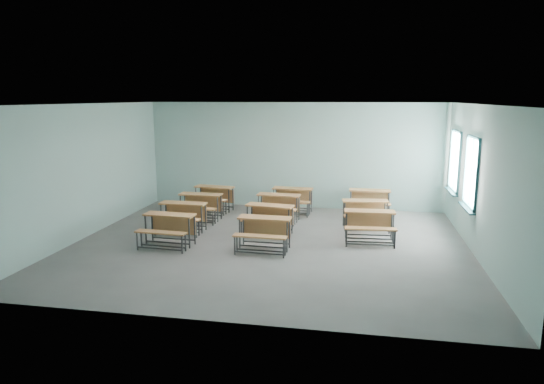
{
  "coord_description": "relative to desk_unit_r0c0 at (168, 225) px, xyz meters",
  "views": [
    {
      "loc": [
        2.03,
        -10.57,
        3.35
      ],
      "look_at": [
        -0.15,
        1.2,
        1.0
      ],
      "focal_mm": 32.0,
      "sensor_mm": 36.0,
      "label": 1
    }
  ],
  "objects": [
    {
      "name": "desk_unit_r3c1",
      "position": [
        2.31,
        3.7,
        0.0
      ],
      "size": [
        1.21,
        0.85,
        0.73
      ],
      "rotation": [
        0.0,
        0.0,
        -0.06
      ],
      "color": "#A76C3C",
      "rests_on": "ground"
    },
    {
      "name": "room",
      "position": [
        2.32,
        0.57,
        1.11
      ],
      "size": [
        9.04,
        8.04,
        3.24
      ],
      "color": "slate",
      "rests_on": "ground"
    },
    {
      "name": "desk_unit_r0c0",
      "position": [
        0.0,
        0.0,
        0.0
      ],
      "size": [
        1.22,
        0.85,
        0.73
      ],
      "rotation": [
        0.0,
        0.0,
        -0.06
      ],
      "color": "#A76C3C",
      "rests_on": "ground"
    },
    {
      "name": "desk_unit_r1c0",
      "position": [
        -0.13,
        1.2,
        0.0
      ],
      "size": [
        1.18,
        0.79,
        0.73
      ],
      "rotation": [
        0.0,
        0.0,
        -0.01
      ],
      "color": "#A76C3C",
      "rests_on": "ground"
    },
    {
      "name": "desk_unit_r2c2",
      "position": [
        4.42,
        2.34,
        0.0
      ],
      "size": [
        1.26,
        0.93,
        0.73
      ],
      "rotation": [
        0.0,
        0.0,
        0.13
      ],
      "color": "#A76C3C",
      "rests_on": "ground"
    },
    {
      "name": "desk_unit_r1c1",
      "position": [
        2.07,
        1.34,
        0.0
      ],
      "size": [
        1.27,
        0.94,
        0.73
      ],
      "rotation": [
        0.0,
        0.0,
        -0.14
      ],
      "color": "#A76C3C",
      "rests_on": "ground"
    },
    {
      "name": "desk_unit_r3c0",
      "position": [
        -0.04,
        3.54,
        0.0
      ],
      "size": [
        1.27,
        0.94,
        0.73
      ],
      "rotation": [
        0.0,
        0.0,
        -0.14
      ],
      "color": "#A76C3C",
      "rests_on": "ground"
    },
    {
      "name": "desk_unit_r1c2",
      "position": [
        4.51,
        1.16,
        0.0
      ],
      "size": [
        1.21,
        0.85,
        0.73
      ],
      "rotation": [
        0.0,
        0.0,
        0.06
      ],
      "color": "#A76C3C",
      "rests_on": "ground"
    },
    {
      "name": "desk_unit_r3c2",
      "position": [
        4.54,
        3.83,
        0.0
      ],
      "size": [
        1.18,
        0.79,
        0.73
      ],
      "rotation": [
        0.0,
        0.0,
        -0.01
      ],
      "color": "#A76C3C",
      "rests_on": "ground"
    },
    {
      "name": "desk_unit_r0c1",
      "position": [
        2.2,
        0.1,
        0.0
      ],
      "size": [
        1.19,
        0.82,
        0.73
      ],
      "rotation": [
        0.0,
        0.0,
        -0.03
      ],
      "color": "#A76C3C",
      "rests_on": "ground"
    },
    {
      "name": "desk_unit_r2c0",
      "position": [
        -0.06,
        2.38,
        0.0
      ],
      "size": [
        1.19,
        0.82,
        0.73
      ],
      "rotation": [
        0.0,
        0.0,
        -0.03
      ],
      "color": "#A76C3C",
      "rests_on": "ground"
    },
    {
      "name": "desk_unit_r2c1",
      "position": [
        2.07,
        2.7,
        0.0
      ],
      "size": [
        1.22,
        0.86,
        0.73
      ],
      "rotation": [
        0.0,
        0.0,
        -0.07
      ],
      "color": "#A76C3C",
      "rests_on": "ground"
    }
  ]
}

